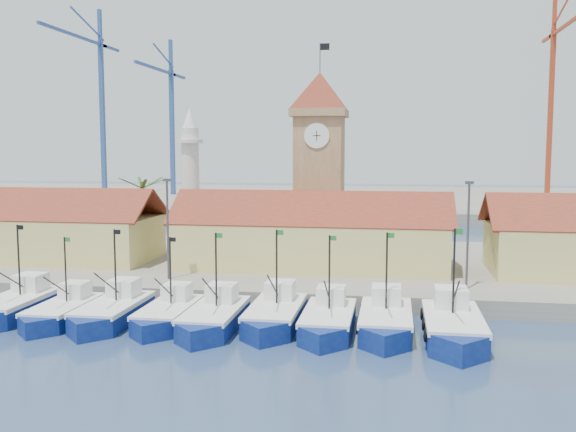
% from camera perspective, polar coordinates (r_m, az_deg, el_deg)
% --- Properties ---
extents(ground, '(400.00, 400.00, 0.00)m').
position_cam_1_polar(ground, '(44.99, -1.13, -11.02)').
color(ground, navy).
rests_on(ground, ground).
extents(quay, '(140.00, 32.00, 1.50)m').
position_cam_1_polar(quay, '(67.90, 2.57, -4.54)').
color(quay, gray).
rests_on(quay, ground).
extents(terminal, '(240.00, 80.00, 2.00)m').
position_cam_1_polar(terminal, '(152.98, 6.39, 1.41)').
color(terminal, gray).
rests_on(terminal, ground).
extents(boat_0, '(3.68, 10.09, 7.63)m').
position_cam_1_polar(boat_0, '(55.00, -23.18, -7.50)').
color(boat_0, navy).
rests_on(boat_0, ground).
extents(boat_1, '(3.29, 9.02, 6.83)m').
position_cam_1_polar(boat_1, '(52.18, -19.48, -8.17)').
color(boat_1, navy).
rests_on(boat_1, ground).
extents(boat_2, '(3.61, 9.90, 7.49)m').
position_cam_1_polar(boat_2, '(50.72, -15.43, -8.36)').
color(boat_2, navy).
rests_on(boat_2, ground).
extents(boat_3, '(3.35, 9.18, 6.94)m').
position_cam_1_polar(boat_3, '(49.30, -10.67, -8.73)').
color(boat_3, navy).
rests_on(boat_3, ground).
extents(boat_4, '(3.59, 9.85, 7.45)m').
position_cam_1_polar(boat_4, '(47.57, -6.66, -9.15)').
color(boat_4, navy).
rests_on(boat_4, ground).
extents(boat_5, '(3.66, 10.04, 7.59)m').
position_cam_1_polar(boat_5, '(47.93, -1.21, -8.97)').
color(boat_5, navy).
rests_on(boat_5, ground).
extents(boat_6, '(3.55, 9.73, 7.36)m').
position_cam_1_polar(boat_6, '(46.64, 3.56, -9.44)').
color(boat_6, navy).
rests_on(boat_6, ground).
extents(boat_7, '(3.67, 10.05, 7.61)m').
position_cam_1_polar(boat_7, '(46.81, 8.67, -9.41)').
color(boat_7, navy).
rests_on(boat_7, ground).
extents(boat_8, '(3.92, 10.75, 8.13)m').
position_cam_1_polar(boat_8, '(46.08, 14.51, -9.71)').
color(boat_8, navy).
rests_on(boat_8, ground).
extents(hall_left, '(31.20, 10.13, 7.61)m').
position_cam_1_polar(hall_left, '(74.52, -23.07, -1.55)').
color(hall_left, '#D8CB76').
rests_on(hall_left, quay).
extents(hall_center, '(27.04, 10.13, 7.61)m').
position_cam_1_polar(hall_center, '(63.45, 2.16, -2.32)').
color(hall_center, '#D8CB76').
rests_on(hall_center, quay).
extents(clock_tower, '(5.80, 5.80, 22.70)m').
position_cam_1_polar(clock_tower, '(68.75, 2.81, 4.99)').
color(clock_tower, tan).
rests_on(clock_tower, quay).
extents(minaret, '(3.00, 3.00, 16.30)m').
position_cam_1_polar(minaret, '(73.99, -8.65, 3.27)').
color(minaret, silver).
rests_on(minaret, quay).
extents(palm_tree, '(5.60, 5.03, 8.39)m').
position_cam_1_polar(palm_tree, '(74.08, -12.77, 0.50)').
color(palm_tree, brown).
rests_on(palm_tree, quay).
extents(lamp_posts, '(80.70, 0.25, 9.03)m').
position_cam_1_polar(lamp_posts, '(55.19, 1.64, -0.96)').
color(lamp_posts, '#3F3F44').
rests_on(lamp_posts, quay).
extents(crane_blue_far, '(1.00, 36.82, 43.47)m').
position_cam_1_polar(crane_blue_far, '(158.45, -16.54, 10.58)').
color(crane_blue_far, '#2C4C88').
rests_on(crane_blue_far, terminal).
extents(crane_blue_near, '(1.00, 31.84, 37.14)m').
position_cam_1_polar(crane_blue_near, '(158.41, -10.47, 9.30)').
color(crane_blue_near, '#2C4C88').
rests_on(crane_blue_near, terminal).
extents(crane_red_right, '(1.00, 35.59, 43.50)m').
position_cam_1_polar(crane_red_right, '(149.81, 22.53, 10.62)').
color(crane_red_right, '#A33519').
rests_on(crane_red_right, terminal).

